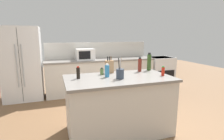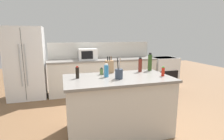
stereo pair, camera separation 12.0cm
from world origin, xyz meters
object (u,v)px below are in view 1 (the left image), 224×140
(dish_soap_bottle, at_px, (107,71))
(vinegar_bottle, at_px, (140,65))
(refrigerator, at_px, (22,64))
(spice_jar_oregano, at_px, (102,71))
(knife_block, at_px, (109,66))
(microwave, at_px, (85,54))
(olive_oil_bottle, at_px, (149,62))
(utensil_crock, at_px, (120,73))
(hot_sauce_bottle, at_px, (163,71))
(soy_sauce_bottle, at_px, (78,73))
(range_oven, at_px, (160,71))

(dish_soap_bottle, relative_size, vinegar_bottle, 0.81)
(refrigerator, relative_size, dish_soap_bottle, 8.53)
(spice_jar_oregano, relative_size, vinegar_bottle, 0.44)
(refrigerator, bearing_deg, knife_block, -48.52)
(microwave, xyz_separation_m, dish_soap_bottle, (-0.02, -2.12, -0.05))
(microwave, height_order, vinegar_bottle, microwave)
(knife_block, xyz_separation_m, olive_oil_bottle, (0.79, -0.01, 0.04))
(utensil_crock, relative_size, spice_jar_oregano, 2.75)
(dish_soap_bottle, bearing_deg, refrigerator, 125.29)
(knife_block, bearing_deg, utensil_crock, -91.79)
(refrigerator, relative_size, hot_sauce_bottle, 11.70)
(refrigerator, height_order, knife_block, refrigerator)
(utensil_crock, distance_m, soy_sauce_bottle, 0.64)
(range_oven, height_order, olive_oil_bottle, olive_oil_bottle)
(range_oven, relative_size, soy_sauce_bottle, 4.80)
(olive_oil_bottle, bearing_deg, spice_jar_oregano, -174.72)
(range_oven, relative_size, hot_sauce_bottle, 5.95)
(hot_sauce_bottle, height_order, soy_sauce_bottle, soy_sauce_bottle)
(range_oven, distance_m, spice_jar_oregano, 3.17)
(utensil_crock, bearing_deg, olive_oil_bottle, 30.62)
(olive_oil_bottle, bearing_deg, dish_soap_bottle, -163.16)
(microwave, bearing_deg, dish_soap_bottle, -90.62)
(refrigerator, relative_size, soy_sauce_bottle, 9.44)
(utensil_crock, height_order, vinegar_bottle, utensil_crock)
(hot_sauce_bottle, height_order, vinegar_bottle, vinegar_bottle)
(refrigerator, bearing_deg, dish_soap_bottle, -54.71)
(knife_block, xyz_separation_m, utensil_crock, (0.02, -0.46, -0.03))
(microwave, relative_size, knife_block, 1.68)
(utensil_crock, height_order, dish_soap_bottle, utensil_crock)
(knife_block, bearing_deg, range_oven, 33.89)
(soy_sauce_bottle, bearing_deg, olive_oil_bottle, 10.24)
(knife_block, distance_m, dish_soap_bottle, 0.32)
(olive_oil_bottle, height_order, vinegar_bottle, olive_oil_bottle)
(range_oven, distance_m, dish_soap_bottle, 3.27)
(refrigerator, distance_m, dish_soap_bottle, 2.67)
(hot_sauce_bottle, bearing_deg, microwave, 110.77)
(knife_block, relative_size, olive_oil_bottle, 0.86)
(dish_soap_bottle, bearing_deg, microwave, 89.38)
(spice_jar_oregano, bearing_deg, knife_block, 30.82)
(range_oven, distance_m, utensil_crock, 3.27)
(hot_sauce_bottle, xyz_separation_m, vinegar_bottle, (-0.21, 0.42, 0.05))
(vinegar_bottle, bearing_deg, refrigerator, 138.78)
(microwave, distance_m, hot_sauce_bottle, 2.48)
(dish_soap_bottle, xyz_separation_m, spice_jar_oregano, (-0.04, 0.19, -0.05))
(utensil_crock, relative_size, olive_oil_bottle, 0.95)
(refrigerator, distance_m, microwave, 1.57)
(knife_block, xyz_separation_m, hot_sauce_bottle, (0.77, -0.49, -0.04))
(hot_sauce_bottle, relative_size, soy_sauce_bottle, 0.81)
(knife_block, bearing_deg, soy_sauce_bottle, -160.89)
(refrigerator, height_order, soy_sauce_bottle, refrigerator)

